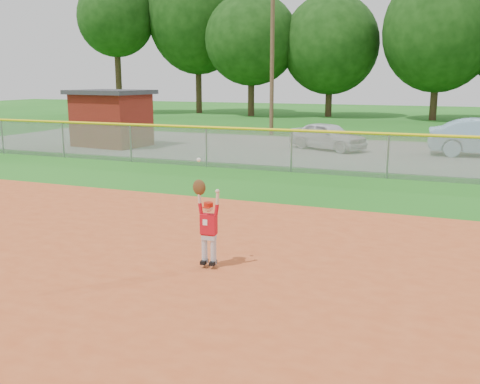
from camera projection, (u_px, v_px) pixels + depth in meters
name	position (u px, v px, depth m)	size (l,w,h in m)	color
ground	(318.00, 282.00, 8.86)	(120.00, 120.00, 0.00)	#1C6216
clay_infield	(258.00, 372.00, 6.13)	(24.00, 16.00, 0.04)	#B74921
parking_strip	(402.00, 155.00, 23.43)	(44.00, 10.00, 0.03)	slate
car_white_a	(328.00, 136.00, 24.79)	(1.50, 3.74, 1.27)	silver
utility_shed	(111.00, 118.00, 26.07)	(3.99, 3.29, 2.74)	#61170D
outfield_fence	(388.00, 152.00, 17.78)	(40.06, 0.10, 1.55)	gray
power_lines	(438.00, 51.00, 27.56)	(19.40, 0.24, 9.00)	#4C3823
tree_line	(446.00, 22.00, 41.45)	(62.37, 13.00, 14.43)	#422D1C
ballplayer	(207.00, 223.00, 9.30)	(0.50, 0.22, 1.88)	silver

